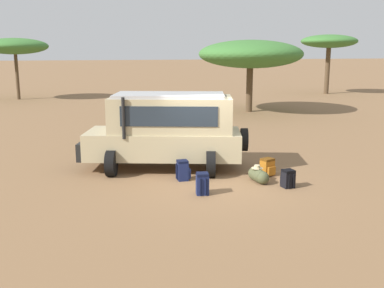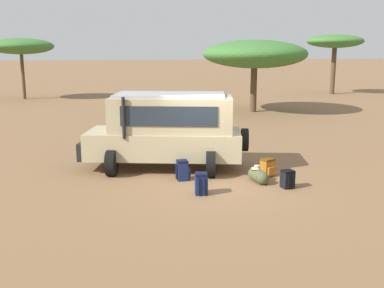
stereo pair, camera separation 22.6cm
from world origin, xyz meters
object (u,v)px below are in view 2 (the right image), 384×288
at_px(safari_vehicle, 167,129).
at_px(backpack_beside_front_wheel, 183,170).
at_px(acacia_tree_right_mid, 255,54).
at_px(duffel_bag_low_black_case, 258,176).
at_px(acacia_tree_far_right, 335,42).
at_px(backpack_cluster_center, 268,167).
at_px(backpack_outermost, 287,179).
at_px(backpack_near_rear_wheel, 201,184).
at_px(acacia_tree_centre_back, 21,46).

height_order(safari_vehicle, backpack_beside_front_wheel, safari_vehicle).
xyz_separation_m(backpack_beside_front_wheel, acacia_tree_right_mid, (7.61, 13.55, 3.23)).
xyz_separation_m(duffel_bag_low_black_case, acacia_tree_far_right, (16.51, 23.44, 4.25)).
height_order(backpack_cluster_center, acacia_tree_right_mid, acacia_tree_right_mid).
relative_size(backpack_beside_front_wheel, backpack_outermost, 1.17).
xyz_separation_m(backpack_cluster_center, backpack_near_rear_wheel, (-2.45, -1.25, 0.03)).
distance_m(backpack_outermost, duffel_bag_low_black_case, 0.92).
bearing_deg(backpack_cluster_center, safari_vehicle, 149.91).
bearing_deg(acacia_tree_far_right, duffel_bag_low_black_case, -125.17).
xyz_separation_m(backpack_beside_front_wheel, backpack_cluster_center, (2.64, -0.18, -0.03)).
bearing_deg(duffel_bag_low_black_case, backpack_beside_front_wheel, 160.22).
xyz_separation_m(backpack_outermost, acacia_tree_right_mid, (4.93, 15.01, 3.27)).
bearing_deg(backpack_near_rear_wheel, duffel_bag_low_black_case, 19.49).
bearing_deg(backpack_near_rear_wheel, acacia_tree_far_right, 52.62).
relative_size(backpack_cluster_center, acacia_tree_right_mid, 0.08).
bearing_deg(backpack_outermost, acacia_tree_centre_back, 110.31).
distance_m(safari_vehicle, backpack_near_rear_wheel, 3.06).
bearing_deg(acacia_tree_centre_back, backpack_cluster_center, -68.82).
bearing_deg(duffel_bag_low_black_case, backpack_cluster_center, 46.38).
xyz_separation_m(duffel_bag_low_black_case, acacia_tree_right_mid, (5.51, 14.30, 3.33)).
height_order(backpack_cluster_center, backpack_outermost, backpack_cluster_center).
bearing_deg(backpack_beside_front_wheel, acacia_tree_far_right, 50.64).
bearing_deg(acacia_tree_centre_back, duffel_bag_low_black_case, -70.33).
bearing_deg(backpack_cluster_center, acacia_tree_right_mid, 70.10).
distance_m(backpack_beside_front_wheel, backpack_near_rear_wheel, 1.44).
xyz_separation_m(backpack_beside_front_wheel, acacia_tree_centre_back, (-7.04, 24.80, 3.75)).
xyz_separation_m(duffel_bag_low_black_case, acacia_tree_centre_back, (-9.13, 25.55, 3.84)).
bearing_deg(acacia_tree_far_right, acacia_tree_right_mid, -140.28).
height_order(backpack_near_rear_wheel, duffel_bag_low_black_case, backpack_near_rear_wheel).
relative_size(backpack_near_rear_wheel, acacia_tree_far_right, 0.12).
relative_size(backpack_cluster_center, backpack_outermost, 1.04).
bearing_deg(backpack_beside_front_wheel, duffel_bag_low_black_case, -19.78).
height_order(backpack_beside_front_wheel, acacia_tree_far_right, acacia_tree_far_right).
height_order(backpack_near_rear_wheel, acacia_tree_right_mid, acacia_tree_right_mid).
xyz_separation_m(backpack_cluster_center, acacia_tree_far_right, (15.97, 22.87, 4.18)).
bearing_deg(backpack_near_rear_wheel, acacia_tree_right_mid, 63.63).
relative_size(backpack_outermost, acacia_tree_centre_back, 0.10).
xyz_separation_m(backpack_near_rear_wheel, backpack_outermost, (2.49, -0.03, -0.04)).
relative_size(safari_vehicle, acacia_tree_right_mid, 0.81).
height_order(backpack_outermost, acacia_tree_centre_back, acacia_tree_centre_back).
relative_size(backpack_beside_front_wheel, duffel_bag_low_black_case, 0.68).
distance_m(backpack_cluster_center, acacia_tree_centre_back, 27.06).
distance_m(backpack_cluster_center, backpack_outermost, 1.28).
height_order(safari_vehicle, backpack_cluster_center, safari_vehicle).
bearing_deg(backpack_outermost, acacia_tree_right_mid, 71.81).
height_order(duffel_bag_low_black_case, acacia_tree_right_mid, acacia_tree_right_mid).
height_order(backpack_outermost, duffel_bag_low_black_case, backpack_outermost).
height_order(acacia_tree_centre_back, acacia_tree_far_right, acacia_tree_far_right).
height_order(backpack_cluster_center, backpack_near_rear_wheel, backpack_near_rear_wheel).
bearing_deg(safari_vehicle, duffel_bag_low_black_case, -44.21).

